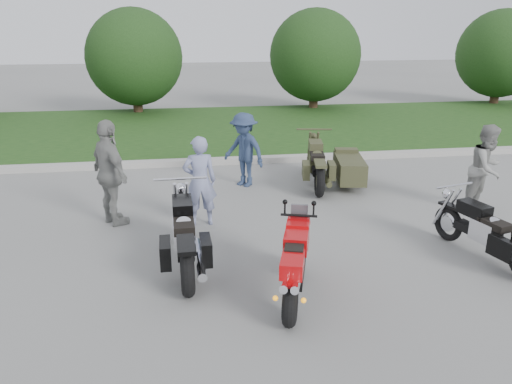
{
  "coord_description": "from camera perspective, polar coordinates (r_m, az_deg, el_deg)",
  "views": [
    {
      "loc": [
        -1.3,
        -6.35,
        3.46
      ],
      "look_at": [
        -0.16,
        1.35,
        0.8
      ],
      "focal_mm": 35.0,
      "sensor_mm": 36.0,
      "label": 1
    }
  ],
  "objects": [
    {
      "name": "cruiser_left",
      "position": [
        7.33,
        -8.12,
        -5.32
      ],
      "size": [
        0.43,
        2.43,
        0.93
      ],
      "rotation": [
        0.0,
        0.0,
        0.03
      ],
      "color": "black",
      "rests_on": "ground"
    },
    {
      "name": "person_back",
      "position": [
        9.09,
        -16.31,
        2.05
      ],
      "size": [
        0.99,
        1.18,
        1.89
      ],
      "primitive_type": "imported",
      "rotation": [
        0.0,
        0.0,
        2.14
      ],
      "color": "gray",
      "rests_on": "ground"
    },
    {
      "name": "cruiser_right",
      "position": [
        8.3,
        25.22,
        -4.54
      ],
      "size": [
        0.73,
        2.09,
        0.82
      ],
      "rotation": [
        0.0,
        0.0,
        0.26
      ],
      "color": "black",
      "rests_on": "ground"
    },
    {
      "name": "tree_far_right",
      "position": [
        23.92,
        26.21,
        13.99
      ],
      "size": [
        3.6,
        3.6,
        4.0
      ],
      "color": "#3F2B1C",
      "rests_on": "ground"
    },
    {
      "name": "person_grey",
      "position": [
        10.4,
        24.85,
        2.48
      ],
      "size": [
        1.02,
        0.96,
        1.67
      ],
      "primitive_type": "imported",
      "rotation": [
        0.0,
        0.0,
        0.54
      ],
      "color": "gray",
      "rests_on": "ground"
    },
    {
      "name": "tree_mid_right",
      "position": [
        20.58,
        6.77,
        15.23
      ],
      "size": [
        3.6,
        3.6,
        4.0
      ],
      "color": "#3F2B1C",
      "rests_on": "ground"
    },
    {
      "name": "tree_mid_left",
      "position": [
        19.96,
        -13.74,
        14.73
      ],
      "size": [
        3.6,
        3.6,
        4.0
      ],
      "color": "#3F2B1C",
      "rests_on": "ground"
    },
    {
      "name": "curb",
      "position": [
        12.87,
        -2.32,
        3.61
      ],
      "size": [
        60.0,
        0.3,
        0.15
      ],
      "primitive_type": "cube",
      "color": "#A8A59E",
      "rests_on": "ground"
    },
    {
      "name": "cruiser_sidecar",
      "position": [
        11.11,
        9.11,
        2.8
      ],
      "size": [
        1.39,
        2.37,
        0.92
      ],
      "rotation": [
        0.0,
        0.0,
        -0.17
      ],
      "color": "black",
      "rests_on": "ground"
    },
    {
      "name": "sportbike_red",
      "position": [
        6.5,
        4.43,
        -8.07
      ],
      "size": [
        0.72,
        1.82,
        0.89
      ],
      "rotation": [
        0.0,
        0.0,
        -0.3
      ],
      "color": "black",
      "rests_on": "ground"
    },
    {
      "name": "person_denim",
      "position": [
        10.92,
        -1.38,
        4.84
      ],
      "size": [
        1.16,
        1.18,
        1.62
      ],
      "primitive_type": "imported",
      "rotation": [
        0.0,
        0.0,
        -0.81
      ],
      "color": "navy",
      "rests_on": "ground"
    },
    {
      "name": "ground",
      "position": [
        7.34,
        2.82,
        -9.25
      ],
      "size": [
        80.0,
        80.0,
        0.0
      ],
      "primitive_type": "plane",
      "color": "gray",
      "rests_on": "ground"
    },
    {
      "name": "person_stripe",
      "position": [
        8.8,
        -6.44,
        1.23
      ],
      "size": [
        0.61,
        0.42,
        1.62
      ],
      "primitive_type": "imported",
      "rotation": [
        0.0,
        0.0,
        3.2
      ],
      "color": "#8189B0",
      "rests_on": "ground"
    },
    {
      "name": "grass_strip",
      "position": [
        16.89,
        -3.86,
        7.26
      ],
      "size": [
        60.0,
        8.0,
        0.14
      ],
      "primitive_type": "cube",
      "color": "#365D1F",
      "rests_on": "ground"
    }
  ]
}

